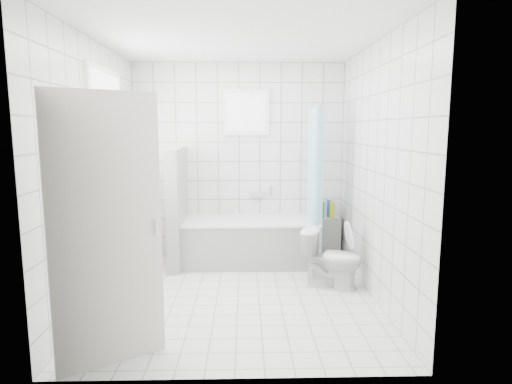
{
  "coord_description": "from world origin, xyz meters",
  "views": [
    {
      "loc": [
        0.08,
        -4.27,
        1.73
      ],
      "look_at": [
        0.2,
        0.35,
        1.05
      ],
      "focal_mm": 30.0,
      "sensor_mm": 36.0,
      "label": 1
    }
  ],
  "objects": [
    {
      "name": "ground",
      "position": [
        0.0,
        0.0,
        0.0
      ],
      "size": [
        3.0,
        3.0,
        0.0
      ],
      "primitive_type": "plane",
      "color": "white",
      "rests_on": "ground"
    },
    {
      "name": "ceiling",
      "position": [
        0.0,
        0.0,
        2.6
      ],
      "size": [
        3.0,
        3.0,
        0.0
      ],
      "primitive_type": "plane",
      "rotation": [
        3.14,
        0.0,
        0.0
      ],
      "color": "white",
      "rests_on": "ground"
    },
    {
      "name": "wall_back",
      "position": [
        0.0,
        1.5,
        1.3
      ],
      "size": [
        2.8,
        0.02,
        2.6
      ],
      "primitive_type": "cube",
      "color": "white",
      "rests_on": "ground"
    },
    {
      "name": "wall_front",
      "position": [
        0.0,
        -1.5,
        1.3
      ],
      "size": [
        2.8,
        0.02,
        2.6
      ],
      "primitive_type": "cube",
      "color": "white",
      "rests_on": "ground"
    },
    {
      "name": "wall_left",
      "position": [
        -1.4,
        0.0,
        1.3
      ],
      "size": [
        0.02,
        3.0,
        2.6
      ],
      "primitive_type": "cube",
      "color": "white",
      "rests_on": "ground"
    },
    {
      "name": "wall_right",
      "position": [
        1.4,
        0.0,
        1.3
      ],
      "size": [
        0.02,
        3.0,
        2.6
      ],
      "primitive_type": "cube",
      "color": "white",
      "rests_on": "ground"
    },
    {
      "name": "window_left",
      "position": [
        -1.35,
        0.3,
        1.6
      ],
      "size": [
        0.01,
        0.9,
        1.4
      ],
      "primitive_type": "cube",
      "color": "white",
      "rests_on": "wall_left"
    },
    {
      "name": "window_back",
      "position": [
        0.1,
        1.46,
        1.95
      ],
      "size": [
        0.5,
        0.01,
        0.5
      ],
      "primitive_type": "cube",
      "color": "white",
      "rests_on": "wall_back"
    },
    {
      "name": "window_sill",
      "position": [
        -1.31,
        0.3,
        0.86
      ],
      "size": [
        0.18,
        1.02,
        0.08
      ],
      "primitive_type": "cube",
      "color": "white",
      "rests_on": "wall_left"
    },
    {
      "name": "door",
      "position": [
        -0.91,
        -1.27,
        1.0
      ],
      "size": [
        0.7,
        0.46,
        2.0
      ],
      "primitive_type": "cube",
      "rotation": [
        0.0,
        0.0,
        -1.01
      ],
      "color": "silver",
      "rests_on": "ground"
    },
    {
      "name": "bathtub",
      "position": [
        0.15,
        1.12,
        0.29
      ],
      "size": [
        1.73,
        0.77,
        0.58
      ],
      "color": "white",
      "rests_on": "ground"
    },
    {
      "name": "partition_wall",
      "position": [
        -0.78,
        1.07,
        0.75
      ],
      "size": [
        0.15,
        0.85,
        1.5
      ],
      "primitive_type": "cube",
      "color": "white",
      "rests_on": "ground"
    },
    {
      "name": "tiled_ledge",
      "position": [
        1.16,
        1.38,
        0.28
      ],
      "size": [
        0.4,
        0.24,
        0.55
      ],
      "primitive_type": "cube",
      "color": "white",
      "rests_on": "ground"
    },
    {
      "name": "toilet",
      "position": [
        1.03,
        0.24,
        0.32
      ],
      "size": [
        0.72,
        0.57,
        0.65
      ],
      "primitive_type": "imported",
      "rotation": [
        0.0,
        0.0,
        1.18
      ],
      "color": "white",
      "rests_on": "ground"
    },
    {
      "name": "curtain_rod",
      "position": [
        0.95,
        1.1,
        2.0
      ],
      "size": [
        0.02,
        0.8,
        0.02
      ],
      "primitive_type": "cylinder",
      "rotation": [
        1.57,
        0.0,
        0.0
      ],
      "color": "silver",
      "rests_on": "wall_back"
    },
    {
      "name": "shower_curtain",
      "position": [
        0.95,
        0.97,
        1.1
      ],
      "size": [
        0.14,
        0.48,
        1.78
      ],
      "primitive_type": null,
      "color": "#49BDD6",
      "rests_on": "curtain_rod"
    },
    {
      "name": "tub_faucet",
      "position": [
        0.25,
        1.46,
        0.85
      ],
      "size": [
        0.18,
        0.06,
        0.06
      ],
      "primitive_type": "cube",
      "color": "silver",
      "rests_on": "wall_back"
    },
    {
      "name": "sill_bottles",
      "position": [
        -1.3,
        0.26,
        1.01
      ],
      "size": [
        0.19,
        0.73,
        0.28
      ],
      "color": "pink",
      "rests_on": "window_sill"
    },
    {
      "name": "ledge_bottles",
      "position": [
        1.17,
        1.35,
        0.66
      ],
      "size": [
        0.2,
        0.19,
        0.23
      ],
      "color": "blue",
      "rests_on": "tiled_ledge"
    }
  ]
}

